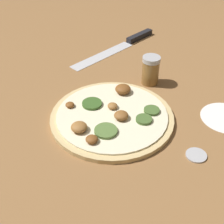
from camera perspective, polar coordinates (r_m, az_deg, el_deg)
name	(u,v)px	position (r m, az deg, el deg)	size (l,w,h in m)	color
ground_plane	(112,119)	(0.73, 0.00, -1.29)	(3.00, 3.00, 0.00)	olive
pizza	(112,116)	(0.72, -0.05, -0.76)	(0.29, 0.29, 0.03)	#D6B77A
knife	(127,43)	(1.06, 2.80, 12.57)	(0.35, 0.10, 0.02)	silver
spice_jar	(151,70)	(0.84, 7.07, 7.61)	(0.05, 0.05, 0.08)	olive
loose_cap	(196,155)	(0.66, 15.17, -7.53)	(0.04, 0.04, 0.01)	#B2B2B7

